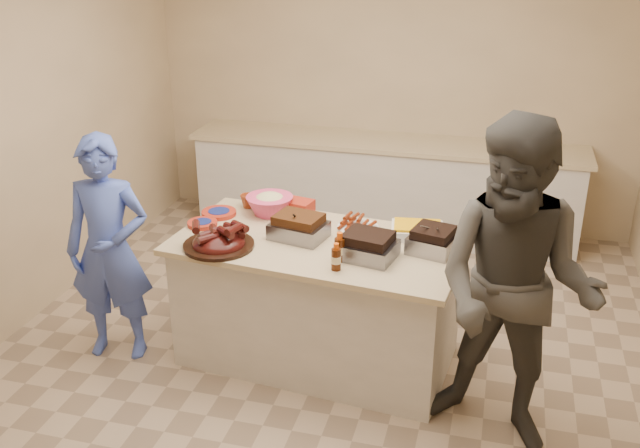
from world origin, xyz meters
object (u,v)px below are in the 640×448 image
(bbq_bottle_a, at_px, (336,270))
(guest_gray, at_px, (497,434))
(coleslaw_bowl, at_px, (270,214))
(island, at_px, (318,356))
(bbq_bottle_b, at_px, (339,261))
(roasting_pan, at_px, (432,251))
(guest_blue, at_px, (122,350))
(rib_platter, at_px, (219,247))
(mustard_bottle, at_px, (298,226))
(plastic_cup, at_px, (248,207))

(bbq_bottle_a, xyz_separation_m, guest_gray, (1.01, -0.15, -0.87))
(coleslaw_bowl, height_order, guest_gray, coleslaw_bowl)
(island, relative_size, bbq_bottle_b, 9.86)
(island, relative_size, coleslaw_bowl, 5.60)
(bbq_bottle_a, bearing_deg, roasting_pan, 37.42)
(coleslaw_bowl, distance_m, guest_blue, 1.40)
(rib_platter, distance_m, coleslaw_bowl, 0.61)
(island, xyz_separation_m, bbq_bottle_a, (0.20, -0.36, 0.87))
(roasting_pan, relative_size, guest_blue, 0.17)
(mustard_bottle, height_order, guest_blue, mustard_bottle)
(mustard_bottle, bearing_deg, guest_gray, -26.94)
(guest_gray, bearing_deg, mustard_bottle, 168.75)
(bbq_bottle_b, relative_size, mustard_bottle, 1.43)
(rib_platter, height_order, coleslaw_bowl, coleslaw_bowl)
(rib_platter, relative_size, bbq_bottle_a, 2.65)
(coleslaw_bowl, bearing_deg, island, -38.77)
(coleslaw_bowl, xyz_separation_m, mustard_bottle, (0.24, -0.15, 0.00))
(coleslaw_bowl, bearing_deg, guest_gray, -27.52)
(bbq_bottle_a, relative_size, guest_blue, 0.11)
(bbq_bottle_a, height_order, guest_gray, bbq_bottle_a)
(bbq_bottle_b, xyz_separation_m, mustard_bottle, (-0.39, 0.45, 0.00))
(island, height_order, mustard_bottle, mustard_bottle)
(island, distance_m, rib_platter, 1.07)
(rib_platter, relative_size, guest_blue, 0.29)
(bbq_bottle_a, bearing_deg, guest_gray, -8.67)
(coleslaw_bowl, bearing_deg, bbq_bottle_b, -42.88)
(rib_platter, relative_size, plastic_cup, 4.26)
(plastic_cup, relative_size, guest_gray, 0.06)
(roasting_pan, distance_m, bbq_bottle_b, 0.59)
(bbq_bottle_a, distance_m, guest_blue, 1.77)
(bbq_bottle_a, distance_m, plastic_cup, 1.15)
(coleslaw_bowl, relative_size, bbq_bottle_b, 1.76)
(guest_gray, bearing_deg, roasting_pan, 147.77)
(island, relative_size, roasting_pan, 6.86)
(island, relative_size, guest_blue, 1.19)
(plastic_cup, bearing_deg, roasting_pan, -16.12)
(mustard_bottle, distance_m, plastic_cup, 0.49)
(rib_platter, distance_m, mustard_bottle, 0.59)
(coleslaw_bowl, relative_size, bbq_bottle_a, 1.93)
(coleslaw_bowl, xyz_separation_m, guest_gray, (1.66, -0.86, -0.87))
(island, xyz_separation_m, mustard_bottle, (-0.20, 0.21, 0.87))
(mustard_bottle, xyz_separation_m, guest_blue, (-1.14, -0.48, -0.87))
(bbq_bottle_b, bearing_deg, guest_blue, -178.67)
(island, height_order, rib_platter, rib_platter)
(mustard_bottle, bearing_deg, roasting_pan, -10.41)
(plastic_cup, bearing_deg, guest_gray, -26.97)
(bbq_bottle_b, xyz_separation_m, guest_gray, (1.02, -0.27, -0.87))
(roasting_pan, distance_m, guest_blue, 2.26)
(island, distance_m, guest_blue, 1.37)
(rib_platter, height_order, bbq_bottle_a, rib_platter)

